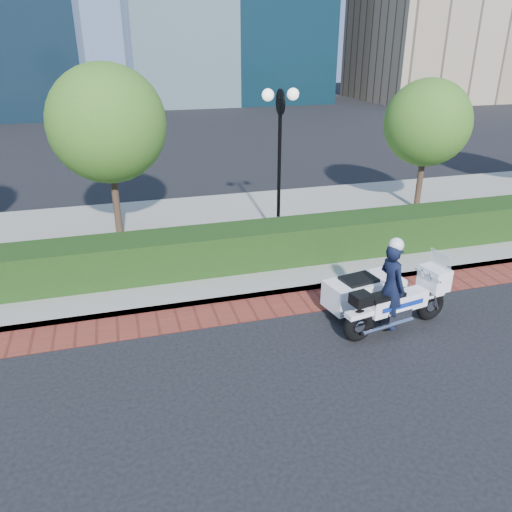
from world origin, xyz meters
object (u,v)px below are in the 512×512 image
object	(u,v)px
police_motorcycle	(382,293)
tree_c	(427,123)
lamppost	(280,142)
tree_b	(107,124)

from	to	relation	value
police_motorcycle	tree_c	bearing A→B (deg)	41.94
police_motorcycle	lamppost	bearing A→B (deg)	86.80
lamppost	tree_c	size ratio (longest dim) A/B	0.98
tree_c	police_motorcycle	bearing A→B (deg)	-127.94
tree_b	lamppost	bearing A→B (deg)	-16.11
lamppost	tree_b	xyz separation A→B (m)	(-4.50, 1.30, 0.48)
lamppost	tree_c	bearing A→B (deg)	13.30
lamppost	tree_b	world-z (taller)	tree_b
lamppost	police_motorcycle	bearing A→B (deg)	-83.08
tree_c	police_motorcycle	xyz separation A→B (m)	(-4.90, -6.28, -2.34)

